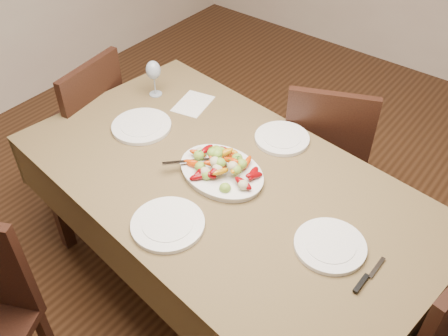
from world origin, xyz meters
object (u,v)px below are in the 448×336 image
Objects in this scene: plate_far at (282,138)px; serving_platter at (222,173)px; plate_left at (142,126)px; dining_table at (224,238)px; chair_left at (76,130)px; chair_far at (325,149)px; wine_glass at (154,77)px; plate_right at (330,246)px; plate_near at (168,224)px.

serving_platter is at bearing -100.78° from plate_far.
plate_far is (0.58, 0.33, 0.00)m from plate_left.
plate_left is (-0.53, 0.04, 0.39)m from dining_table.
dining_table is 1.11m from chair_left.
chair_far is 0.99m from wine_glass.
serving_platter is 0.72m from wine_glass.
serving_platter is at bearing 80.13° from chair_left.
plate_left is 1.07m from plate_right.
plate_right reaches higher than dining_table.
dining_table is 1.94× the size of chair_left.
plate_left is at bearing -149.91° from plate_far.
wine_glass is (-0.73, -0.08, 0.09)m from plate_far.
chair_left is (-1.11, 0.04, 0.10)m from dining_table.
chair_far is at bearing 118.28° from plate_right.
chair_far reaches higher than plate_right.
chair_left is at bearing -149.77° from wine_glass.
chair_left reaches higher than plate_left.
plate_right and plate_near have the same top height.
plate_far reaches higher than dining_table.
plate_near is at bearing -93.93° from plate_far.
chair_left is at bearing 176.66° from plate_right.
serving_platter is at bearing 93.18° from plate_near.
plate_right is at bearing -15.72° from wine_glass.
wine_glass is at bearing 156.89° from dining_table.
serving_platter is 0.36m from plate_near.
chair_far is 3.36× the size of plate_left.
chair_far is at bearing 81.28° from serving_platter.
plate_near is at bearing -42.99° from wine_glass.
plate_left is at bearing 175.08° from plate_right.
chair_left is 1.67m from plate_right.
chair_left is (-1.20, -0.73, 0.00)m from chair_far.
serving_platter is 1.46× the size of plate_right.
chair_far is 3.35× the size of plate_near.
plate_right is at bearing -41.10° from plate_far.
chair_left is at bearing -163.97° from plate_far.
chair_left reaches higher than serving_platter.
chair_far is at bearing 112.97° from chair_left.
chair_far is 1.40m from chair_left.
chair_far is at bearing 31.71° from wine_glass.
serving_platter is 0.56m from plate_right.
dining_table is at bearing 174.54° from plate_right.
wine_glass is at bearing 157.12° from serving_platter.
serving_platter reaches higher than plate_left.
chair_left is at bearing 178.35° from serving_platter.
plate_right is at bearing -6.58° from serving_platter.
serving_platter is 1.36× the size of plate_left.
wine_glass reaches higher than plate_right.
chair_far reaches higher than plate_far.
plate_left is at bearing 144.13° from plate_near.
chair_far is at bearing 83.17° from dining_table.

